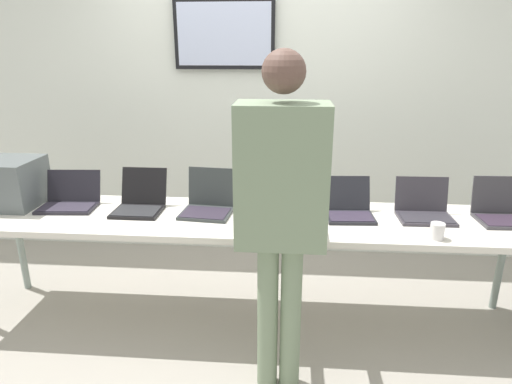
% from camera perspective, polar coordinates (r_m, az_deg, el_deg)
% --- Properties ---
extents(ground, '(8.00, 8.00, 0.04)m').
position_cam_1_polar(ground, '(3.23, -1.07, -16.10)').
color(ground, '#A0998E').
extents(back_wall, '(8.00, 0.11, 2.57)m').
position_cam_1_polar(back_wall, '(3.82, 0.37, 10.75)').
color(back_wall, silver).
rests_on(back_wall, ground).
extents(workbench, '(3.73, 0.70, 0.75)m').
position_cam_1_polar(workbench, '(2.88, -1.16, -4.07)').
color(workbench, silver).
rests_on(workbench, ground).
extents(equipment_box, '(0.36, 0.39, 0.33)m').
position_cam_1_polar(equipment_box, '(3.46, -29.14, 1.06)').
color(equipment_box, '#596061').
rests_on(equipment_box, workbench).
extents(laptop_station_0, '(0.39, 0.32, 0.23)m').
position_cam_1_polar(laptop_station_0, '(3.28, -23.03, -0.87)').
color(laptop_station_0, black).
rests_on(laptop_station_0, workbench).
extents(laptop_station_1, '(0.32, 0.35, 0.26)m').
position_cam_1_polar(laptop_station_1, '(3.06, -14.84, -1.19)').
color(laptop_station_1, black).
rests_on(laptop_station_1, workbench).
extents(laptop_station_2, '(0.35, 0.34, 0.28)m').
position_cam_1_polar(laptop_station_2, '(2.94, -6.23, -1.42)').
color(laptop_station_2, '#333839').
rests_on(laptop_station_2, workbench).
extents(laptop_station_3, '(0.34, 0.31, 0.26)m').
position_cam_1_polar(laptop_station_3, '(2.92, 2.88, -1.59)').
color(laptop_station_3, '#AAB5B4').
rests_on(laptop_station_3, workbench).
extents(laptop_station_4, '(0.32, 0.33, 0.23)m').
position_cam_1_polar(laptop_station_4, '(2.93, 11.98, -2.00)').
color(laptop_station_4, black).
rests_on(laptop_station_4, workbench).
extents(laptop_station_5, '(0.34, 0.28, 0.24)m').
position_cam_1_polar(laptop_station_5, '(3.04, 20.97, -2.07)').
color(laptop_station_5, '#37333C').
rests_on(laptop_station_5, workbench).
extents(laptop_station_6, '(0.35, 0.30, 0.26)m').
position_cam_1_polar(laptop_station_6, '(3.21, 29.43, -2.15)').
color(laptop_station_6, '#3A383D').
rests_on(laptop_station_6, workbench).
extents(person, '(0.44, 0.58, 1.80)m').
position_cam_1_polar(person, '(2.14, 3.32, -0.97)').
color(person, gray).
rests_on(person, ground).
extents(coffee_mug, '(0.08, 0.08, 0.09)m').
position_cam_1_polar(coffee_mug, '(2.74, 22.47, -4.70)').
color(coffee_mug, white).
rests_on(coffee_mug, workbench).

